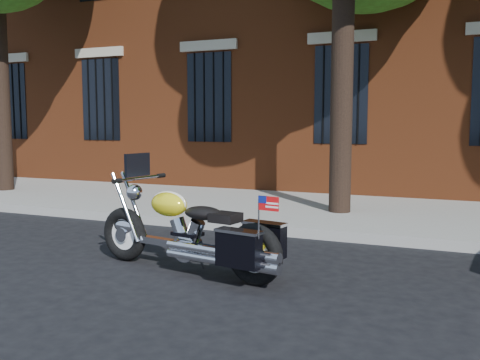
% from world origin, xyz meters
% --- Properties ---
extents(ground, '(120.00, 120.00, 0.00)m').
position_xyz_m(ground, '(0.00, 0.00, 0.00)').
color(ground, black).
rests_on(ground, ground).
extents(curb, '(40.00, 0.16, 0.15)m').
position_xyz_m(curb, '(0.00, 1.38, 0.07)').
color(curb, gray).
rests_on(curb, ground).
extents(sidewalk, '(40.00, 3.60, 0.15)m').
position_xyz_m(sidewalk, '(0.00, 3.26, 0.07)').
color(sidewalk, gray).
rests_on(sidewalk, ground).
extents(motorcycle, '(2.47, 0.98, 1.28)m').
position_xyz_m(motorcycle, '(-0.23, -0.89, 0.43)').
color(motorcycle, black).
rests_on(motorcycle, ground).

